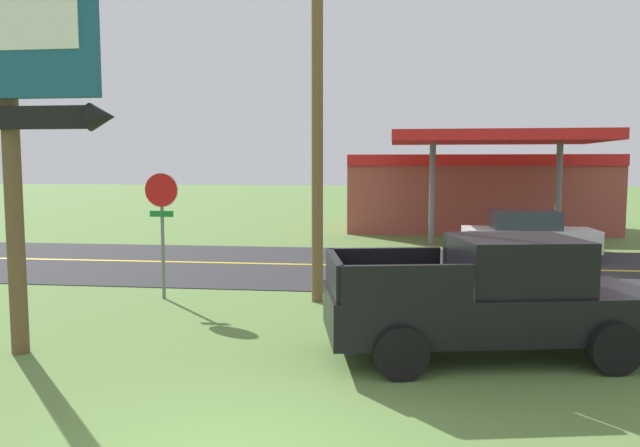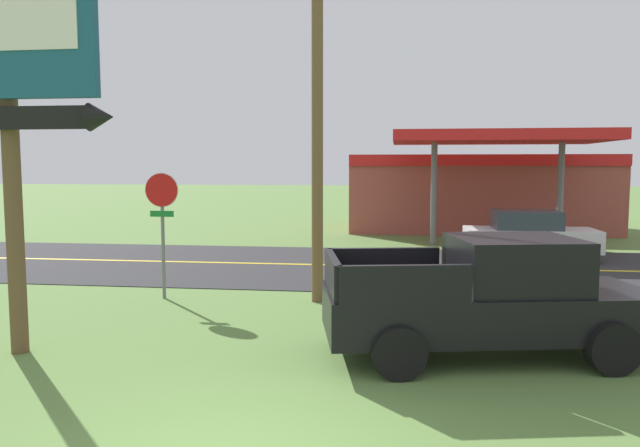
% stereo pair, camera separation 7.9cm
% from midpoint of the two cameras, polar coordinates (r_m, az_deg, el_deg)
% --- Properties ---
extents(road_asphalt, '(140.00, 8.00, 0.02)m').
position_cam_midpoint_polar(road_asphalt, '(19.00, 1.73, -3.95)').
color(road_asphalt, '#2B2B2D').
rests_on(road_asphalt, ground).
extents(road_centre_line, '(126.00, 0.20, 0.01)m').
position_cam_midpoint_polar(road_centre_line, '(19.00, 1.73, -3.91)').
color(road_centre_line, gold).
rests_on(road_centre_line, road_asphalt).
extents(motel_sign, '(3.50, 0.54, 6.61)m').
position_cam_midpoint_polar(motel_sign, '(11.07, -27.50, 12.50)').
color(motel_sign, brown).
rests_on(motel_sign, ground).
extents(stop_sign, '(0.80, 0.08, 2.95)m').
position_cam_midpoint_polar(stop_sign, '(14.58, -14.74, 0.99)').
color(stop_sign, slate).
rests_on(stop_sign, ground).
extents(utility_pole, '(1.96, 0.26, 9.41)m').
position_cam_midpoint_polar(utility_pole, '(13.90, -0.43, 13.32)').
color(utility_pole, brown).
rests_on(utility_pole, ground).
extents(gas_station, '(12.00, 11.50, 4.40)m').
position_cam_midpoint_polar(gas_station, '(30.29, 14.28, 3.07)').
color(gas_station, '#A84C42').
rests_on(gas_station, ground).
extents(pickup_black_parked_on_lawn, '(5.48, 2.97, 1.96)m').
position_cam_midpoint_polar(pickup_black_parked_on_lawn, '(10.35, 15.49, -6.76)').
color(pickup_black_parked_on_lawn, black).
rests_on(pickup_black_parked_on_lawn, ground).
extents(car_white_near_lane, '(4.20, 2.00, 1.64)m').
position_cam_midpoint_polar(car_white_near_lane, '(21.24, 18.75, -1.01)').
color(car_white_near_lane, silver).
rests_on(car_white_near_lane, ground).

